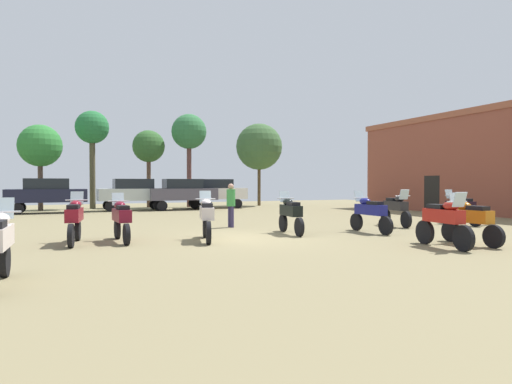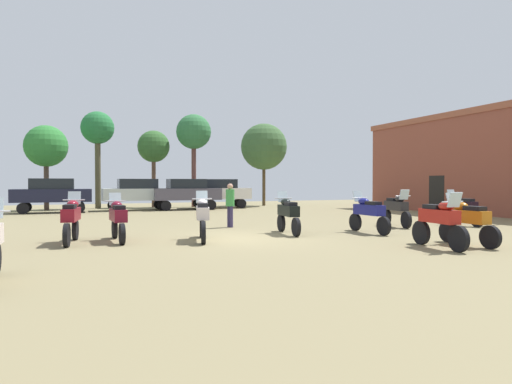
# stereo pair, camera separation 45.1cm
# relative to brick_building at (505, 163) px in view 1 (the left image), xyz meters

# --- Properties ---
(ground_plane) EXTENTS (44.00, 52.00, 0.02)m
(ground_plane) POSITION_rel_brick_building_xyz_m (-18.00, -4.70, -2.92)
(ground_plane) COLOR #7F7350
(brick_building) EXTENTS (6.12, 17.66, 5.84)m
(brick_building) POSITION_rel_brick_building_xyz_m (0.00, 0.00, 0.00)
(brick_building) COLOR brown
(brick_building) RESTS_ON ground
(motorcycle_1) EXTENTS (0.64, 2.19, 1.46)m
(motorcycle_1) POSITION_rel_brick_building_xyz_m (-16.15, -4.22, -2.19)
(motorcycle_1) COLOR black
(motorcycle_1) RESTS_ON ground
(motorcycle_2) EXTENTS (0.73, 2.24, 1.49)m
(motorcycle_2) POSITION_rel_brick_building_xyz_m (-11.01, -3.56, -2.17)
(motorcycle_2) COLOR black
(motorcycle_2) RESTS_ON ground
(motorcycle_3) EXTENTS (0.66, 2.25, 1.49)m
(motorcycle_3) POSITION_rel_brick_building_xyz_m (-22.99, -4.00, -2.17)
(motorcycle_3) COLOR black
(motorcycle_3) RESTS_ON ground
(motorcycle_4) EXTENTS (0.78, 2.27, 1.50)m
(motorcycle_4) POSITION_rel_brick_building_xyz_m (-19.32, -4.81, -2.17)
(motorcycle_4) COLOR black
(motorcycle_4) RESTS_ON ground
(motorcycle_6) EXTENTS (0.62, 2.09, 1.46)m
(motorcycle_6) POSITION_rel_brick_building_xyz_m (-12.76, -8.64, -2.19)
(motorcycle_6) COLOR black
(motorcycle_6) RESTS_ON ground
(motorcycle_7) EXTENTS (0.62, 2.17, 1.51)m
(motorcycle_7) POSITION_rel_brick_building_xyz_m (-13.90, -8.77, -2.17)
(motorcycle_7) COLOR black
(motorcycle_7) RESTS_ON ground
(motorcycle_8) EXTENTS (0.62, 2.21, 1.44)m
(motorcycle_8) POSITION_rel_brick_building_xyz_m (-21.71, -4.04, -2.20)
(motorcycle_8) COLOR black
(motorcycle_8) RESTS_ON ground
(motorcycle_9) EXTENTS (0.62, 2.26, 1.46)m
(motorcycle_9) POSITION_rel_brick_building_xyz_m (-13.41, -5.00, -2.19)
(motorcycle_9) COLOR black
(motorcycle_9) RESTS_ON ground
(motorcycle_10) EXTENTS (0.62, 2.18, 1.47)m
(motorcycle_10) POSITION_rel_brick_building_xyz_m (-8.16, -4.16, -2.19)
(motorcycle_10) COLOR black
(motorcycle_10) RESTS_ON ground
(car_1) EXTENTS (4.33, 1.86, 2.00)m
(car_1) POSITION_rel_brick_building_xyz_m (-24.10, 10.66, -1.74)
(car_1) COLOR black
(car_1) RESTS_ON ground
(car_2) EXTENTS (4.31, 1.83, 2.00)m
(car_2) POSITION_rel_brick_building_xyz_m (-19.18, 11.26, -1.74)
(car_2) COLOR black
(car_2) RESTS_ON ground
(car_3) EXTENTS (4.56, 2.58, 2.00)m
(car_3) POSITION_rel_brick_building_xyz_m (-13.56, 11.82, -1.74)
(car_3) COLOR black
(car_3) RESTS_ON ground
(car_4) EXTENTS (4.32, 1.85, 2.00)m
(car_4) POSITION_rel_brick_building_xyz_m (-16.14, 10.71, -1.74)
(car_4) COLOR black
(car_4) RESTS_ON ground
(person_1) EXTENTS (0.41, 0.41, 1.72)m
(person_1) POSITION_rel_brick_building_xyz_m (-17.24, -1.32, -1.90)
(person_1) COLOR #322B4F
(person_1) RESTS_ON ground
(tree_3) EXTENTS (3.54, 3.54, 6.30)m
(tree_3) POSITION_rel_brick_building_xyz_m (-9.41, 13.59, 1.60)
(tree_3) COLOR #4F3D25
(tree_3) RESTS_ON ground
(tree_5) EXTENTS (2.52, 2.52, 6.73)m
(tree_5) POSITION_rel_brick_building_xyz_m (-14.84, 13.88, 2.46)
(tree_5) COLOR brown
(tree_5) RESTS_ON ground
(tree_6) EXTENTS (2.65, 2.65, 5.42)m
(tree_6) POSITION_rel_brick_building_xyz_m (-24.56, 13.48, 1.15)
(tree_6) COLOR #4F3C32
(tree_6) RESTS_ON ground
(tree_7) EXTENTS (2.29, 2.29, 5.52)m
(tree_7) POSITION_rel_brick_building_xyz_m (-17.60, 14.65, 1.40)
(tree_7) COLOR brown
(tree_7) RESTS_ON ground
(tree_8) EXTENTS (2.21, 2.21, 6.61)m
(tree_8) POSITION_rel_brick_building_xyz_m (-21.41, 14.35, 2.42)
(tree_8) COLOR #4E4930
(tree_8) RESTS_ON ground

